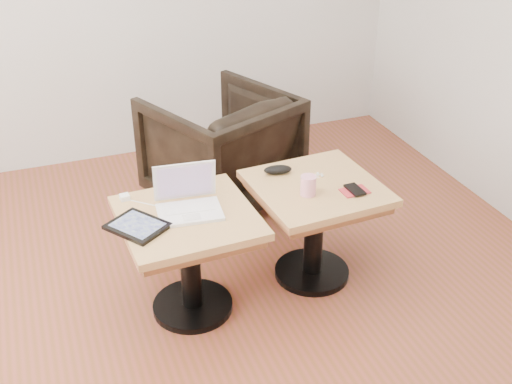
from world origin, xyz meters
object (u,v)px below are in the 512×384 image
object	(u,v)px
side_table_left	(189,239)
laptop	(188,202)
striped_cup	(308,185)
armchair	(221,149)
side_table_right	(315,208)

from	to	relation	value
side_table_left	laptop	size ratio (longest dim) A/B	2.01
striped_cup	armchair	size ratio (longest dim) A/B	0.12
laptop	armchair	xyz separation A→B (m)	(0.46, 0.95, -0.24)
side_table_left	laptop	world-z (taller)	laptop
side_table_right	laptop	distance (m)	0.69
side_table_left	laptop	xyz separation A→B (m)	(0.02, 0.04, 0.18)
armchair	side_table_right	bearing A→B (deg)	79.09
armchair	laptop	bearing A→B (deg)	41.17
striped_cup	side_table_left	bearing A→B (deg)	177.32
side_table_left	armchair	xyz separation A→B (m)	(0.48, 0.99, -0.06)
side_table_right	laptop	bearing A→B (deg)	177.02
side_table_left	striped_cup	bearing A→B (deg)	-5.16
side_table_left	side_table_right	size ratio (longest dim) A/B	0.98
laptop	side_table_right	bearing A→B (deg)	6.80
laptop	striped_cup	distance (m)	0.59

